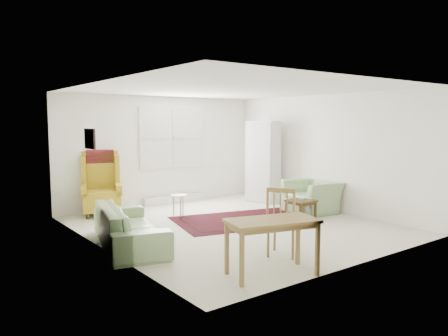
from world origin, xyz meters
TOP-DOWN VIEW (x-y plane):
  - room at (0.02, 0.21)m, footprint 5.04×5.54m
  - rug at (0.41, 0.24)m, footprint 2.91×2.23m
  - sofa at (-2.10, -0.06)m, footprint 1.33×2.27m
  - armchair at (2.10, -0.03)m, footprint 1.02×1.13m
  - wingback_chair at (-1.61, 2.35)m, footprint 1.00×1.03m
  - coffee_table at (1.39, -0.37)m, footprint 0.48×0.48m
  - stool at (-0.37, 1.34)m, footprint 0.40×0.40m
  - cabinet at (2.06, 1.51)m, footprint 0.53×0.83m
  - desk at (-1.23, -2.35)m, footprint 1.23×0.84m
  - desk_chair at (-0.53, -1.84)m, footprint 0.60×0.60m

SIDE VIEW (x-z plane):
  - rug at x=0.41m, z-range 0.00..0.03m
  - coffee_table at x=1.39m, z-range 0.00..0.39m
  - stool at x=-0.37m, z-range 0.00..0.44m
  - desk at x=-1.23m, z-range 0.00..0.71m
  - armchair at x=2.10m, z-range 0.00..0.80m
  - sofa at x=-2.10m, z-range 0.00..0.86m
  - desk_chair at x=-0.53m, z-range 0.00..1.00m
  - wingback_chair at x=-1.61m, z-range 0.00..1.34m
  - cabinet at x=2.06m, z-range 0.00..1.93m
  - room at x=0.02m, z-range 0.00..2.51m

